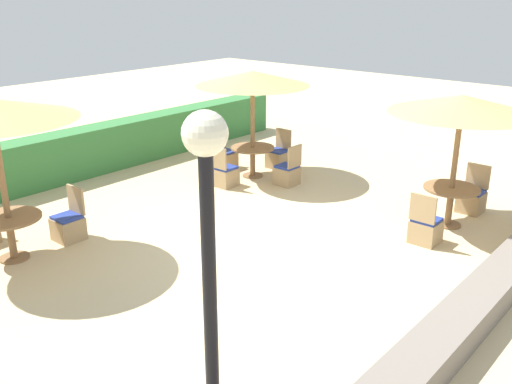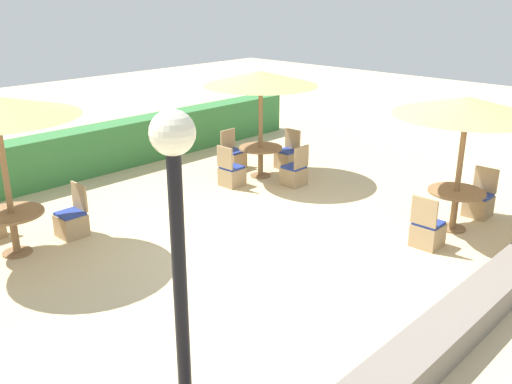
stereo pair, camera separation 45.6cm
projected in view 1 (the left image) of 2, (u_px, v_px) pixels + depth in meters
ground_plane at (283, 250)px, 9.62m from camera, size 40.00×40.00×0.00m
hedge_row at (75, 154)px, 13.18m from camera, size 13.00×0.70×1.09m
stone_border at (477, 305)px, 7.56m from camera, size 10.00×0.56×0.40m
lamp_post at (208, 230)px, 4.53m from camera, size 0.36×0.36×3.32m
parasol_back_right at (253, 79)px, 12.64m from camera, size 2.55×2.55×2.45m
round_table_back_right at (253, 154)px, 13.22m from camera, size 1.01×1.01×0.71m
patio_chair_back_right_east at (278, 157)px, 13.99m from camera, size 0.46×0.46×0.93m
patio_chair_back_right_north at (225, 158)px, 13.90m from camera, size 0.46×0.46×0.93m
patio_chair_back_right_south at (287, 173)px, 12.74m from camera, size 0.46×0.46×0.93m
patio_chair_back_right_west at (225, 175)px, 12.65m from camera, size 0.46×0.46×0.93m
parasol_front_right at (462, 105)px, 9.87m from camera, size 2.53×2.53×2.43m
round_table_front_right at (451, 196)px, 10.44m from camera, size 1.01×1.01×0.74m
patio_chair_front_right_west at (425, 229)px, 9.82m from camera, size 0.46×0.46×0.93m
patio_chair_front_right_east at (472, 199)px, 11.20m from camera, size 0.46×0.46×0.93m
round_table_back_left at (10, 226)px, 9.13m from camera, size 1.03×1.03×0.73m
patio_chair_back_left_east at (69, 225)px, 9.95m from camera, size 0.46×0.46×0.93m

